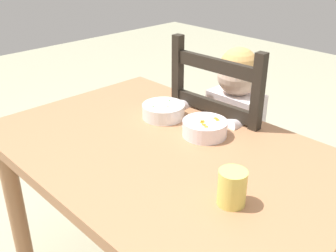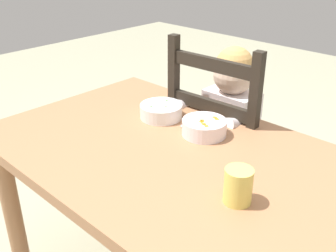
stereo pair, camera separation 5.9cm
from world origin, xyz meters
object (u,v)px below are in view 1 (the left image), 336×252
(child_figure, at_px, (230,123))
(bowl_of_peas, at_px, (163,110))
(spoon, at_px, (193,126))
(drinking_cup, at_px, (232,188))
(dining_chair, at_px, (229,156))
(dining_table, at_px, (165,174))
(bowl_of_carrots, at_px, (205,128))

(child_figure, height_order, bowl_of_peas, child_figure)
(spoon, relative_size, drinking_cup, 1.16)
(dining_chair, distance_m, drinking_cup, 0.74)
(dining_chair, distance_m, child_figure, 0.16)
(bowl_of_peas, distance_m, spoon, 0.15)
(dining_table, xyz_separation_m, drinking_cup, (0.34, -0.09, 0.16))
(spoon, bearing_deg, drinking_cup, -34.56)
(bowl_of_peas, bearing_deg, drinking_cup, -25.16)
(dining_table, xyz_separation_m, bowl_of_carrots, (0.03, 0.16, 0.14))
(dining_table, bearing_deg, bowl_of_peas, 138.22)
(dining_chair, xyz_separation_m, child_figure, (-0.00, -0.00, 0.16))
(dining_table, height_order, drinking_cup, drinking_cup)
(dining_chair, bearing_deg, child_figure, -141.70)
(bowl_of_peas, bearing_deg, dining_table, -41.78)
(child_figure, distance_m, bowl_of_carrots, 0.33)
(bowl_of_carrots, bearing_deg, bowl_of_peas, 180.00)
(bowl_of_peas, height_order, spoon, bowl_of_peas)
(drinking_cup, bearing_deg, spoon, 145.44)
(spoon, distance_m, drinking_cup, 0.47)
(dining_chair, height_order, bowl_of_carrots, dining_chair)
(dining_table, bearing_deg, spoon, 102.11)
(bowl_of_carrots, bearing_deg, spoon, 166.56)
(bowl_of_peas, bearing_deg, bowl_of_carrots, -0.00)
(dining_table, height_order, spoon, spoon)
(dining_table, xyz_separation_m, dining_chair, (-0.07, 0.46, -0.14))
(dining_chair, bearing_deg, spoon, -83.24)
(dining_table, xyz_separation_m, spoon, (-0.04, 0.18, 0.11))
(bowl_of_peas, distance_m, bowl_of_carrots, 0.21)
(dining_table, relative_size, bowl_of_carrots, 7.81)
(bowl_of_peas, bearing_deg, spoon, 6.80)
(bowl_of_peas, bearing_deg, dining_chair, 69.66)
(dining_chair, distance_m, bowl_of_carrots, 0.42)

